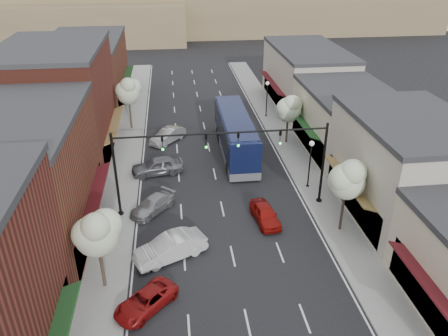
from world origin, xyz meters
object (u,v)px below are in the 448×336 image
object	(u,v)px
tree_right_far	(289,108)
signal_mast_left	(147,161)
parked_car_c	(153,205)
red_hatchback	(265,214)
tree_left_near	(97,232)
lamp_post_far	(267,93)
parked_car_d	(157,166)
parked_car_a	(146,301)
tree_right_near	(348,178)
signal_mast_right	(295,153)
parked_car_b	(170,248)
parked_car_e	(168,136)
tree_left_far	(128,90)
coach_bus	(235,134)
lamp_post_near	(310,157)

from	to	relation	value
tree_right_far	signal_mast_left	bearing A→B (deg)	-139.46
parked_car_c	red_hatchback	bearing A→B (deg)	25.45
tree_left_near	parked_car_c	size ratio (longest dim) A/B	1.36
lamp_post_far	parked_car_d	world-z (taller)	lamp_post_far
signal_mast_left	parked_car_a	size ratio (longest dim) A/B	2.04
parked_car_a	parked_car_c	distance (m)	10.40
tree_right_near	parked_car_a	distance (m)	15.77
signal_mast_right	parked_car_c	size ratio (longest dim) A/B	1.97
signal_mast_right	parked_car_c	xyz separation A→B (m)	(-11.14, 0.31, -4.02)
tree_right_near	tree_right_far	xyz separation A→B (m)	(0.00, 16.00, -0.46)
parked_car_c	parked_car_d	world-z (taller)	parked_car_d
tree_left_near	parked_car_b	distance (m)	5.84
parked_car_a	parked_car_e	world-z (taller)	parked_car_e
tree_left_far	lamp_post_far	size ratio (longest dim) A/B	1.38
tree_right_near	tree_left_near	size ratio (longest dim) A/B	1.05
tree_left_far	coach_bus	xyz separation A→B (m)	(10.81, -7.55, -2.54)
coach_bus	parked_car_d	distance (m)	8.70
parked_car_e	lamp_post_far	bearing A→B (deg)	67.91
coach_bus	parked_car_e	size ratio (longest dim) A/B	2.95
coach_bus	tree_left_near	bearing A→B (deg)	-120.16
tree_right_far	parked_car_e	xyz separation A→B (m)	(-12.55, 1.91, -3.26)
tree_left_far	parked_car_a	distance (m)	28.45
tree_left_near	parked_car_a	world-z (taller)	tree_left_near
signal_mast_left	parked_car_c	bearing A→B (deg)	71.56
signal_mast_left	tree_right_far	xyz separation A→B (m)	(13.97, 11.95, -0.63)
red_hatchback	parked_car_a	bearing A→B (deg)	-145.09
tree_right_far	tree_right_near	bearing A→B (deg)	-90.00
tree_left_far	lamp_post_near	world-z (taller)	tree_left_far
tree_right_near	parked_car_d	size ratio (longest dim) A/B	1.26
lamp_post_far	tree_right_near	bearing A→B (deg)	-88.70
tree_left_far	lamp_post_far	xyz separation A→B (m)	(16.05, 2.06, -1.60)
tree_left_far	lamp_post_near	distance (m)	22.33
lamp_post_far	red_hatchback	xyz separation A→B (m)	(-4.77, -22.16, -2.33)
tree_right_far	parked_car_c	world-z (taller)	tree_right_far
lamp_post_near	parked_car_b	size ratio (longest dim) A/B	0.90
tree_right_far	parked_car_d	distance (m)	14.89
signal_mast_left	tree_left_near	distance (m)	8.48
parked_car_b	parked_car_a	bearing A→B (deg)	-43.21
red_hatchback	parked_car_b	distance (m)	8.01
lamp_post_near	parked_car_b	xyz separation A→B (m)	(-12.00, -8.10, -2.19)
lamp_post_near	parked_car_c	world-z (taller)	lamp_post_near
signal_mast_right	tree_right_far	size ratio (longest dim) A/B	1.51
tree_right_far	coach_bus	xyz separation A→B (m)	(-5.79, -1.55, -1.93)
signal_mast_right	tree_left_near	bearing A→B (deg)	-149.86
lamp_post_near	parked_car_e	xyz separation A→B (m)	(-12.00, 11.36, -2.28)
tree_left_far	parked_car_c	world-z (taller)	tree_left_far
parked_car_e	tree_right_far	bearing A→B (deg)	32.13
parked_car_c	tree_right_far	bearing A→B (deg)	81.52
tree_right_near	lamp_post_far	distance (m)	24.11
parked_car_d	parked_car_b	bearing A→B (deg)	-4.61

